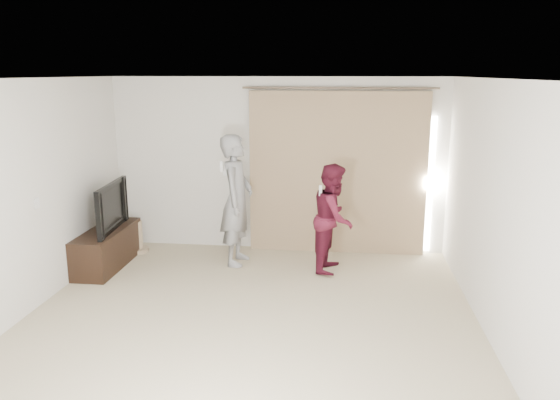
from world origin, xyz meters
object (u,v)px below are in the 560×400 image
(tv_console, at_px, (107,248))
(person_woman, at_px, (334,218))
(person_man, at_px, (237,200))
(tv, at_px, (104,207))

(tv_console, relative_size, person_woman, 0.93)
(person_man, distance_m, person_woman, 1.37)
(tv_console, bearing_deg, tv, 0.00)
(tv_console, distance_m, person_man, 1.93)
(tv_console, relative_size, person_man, 0.75)
(tv_console, bearing_deg, person_woman, 4.13)
(person_man, xyz_separation_m, person_woman, (1.36, -0.13, -0.18))
(tv_console, distance_m, person_woman, 3.18)
(tv_console, xyz_separation_m, person_man, (1.78, 0.35, 0.66))
(tv_console, bearing_deg, person_man, 11.24)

